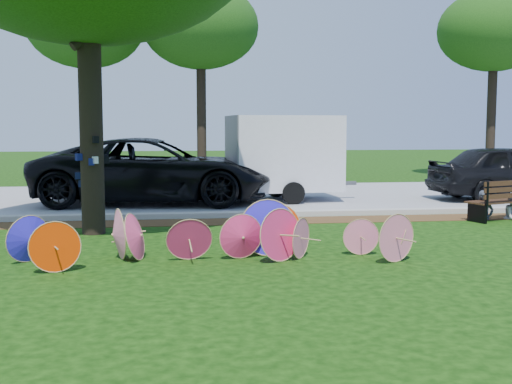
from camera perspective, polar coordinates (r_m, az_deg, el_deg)
ground at (r=9.45m, az=-1.48°, el=-6.71°), size 90.00×90.00×0.00m
mulch_strip at (r=13.86m, az=-3.36°, el=-2.66°), size 90.00×1.00×0.01m
curb at (r=14.55m, az=-3.55°, el=-2.04°), size 90.00×0.30×0.12m
street at (r=18.66m, az=-4.38°, el=-0.46°), size 90.00×8.00×0.01m
parasol_pile at (r=9.96m, az=-2.31°, el=-3.83°), size 6.27×1.54×0.92m
black_van at (r=17.29m, az=-9.11°, el=1.86°), size 6.51×3.44×1.74m
dark_pickup at (r=19.42m, az=21.71°, el=1.67°), size 4.63×2.05×1.55m
cargo_trailer at (r=17.71m, az=2.53°, el=3.48°), size 3.08×2.12×2.64m
park_bench at (r=15.10m, az=20.94°, el=-0.67°), size 1.81×1.18×0.88m
person_left at (r=14.96m, az=19.69°, el=0.05°), size 0.50×0.37×1.26m
bg_trees at (r=25.12m, az=0.72°, el=14.36°), size 20.11×5.06×7.40m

